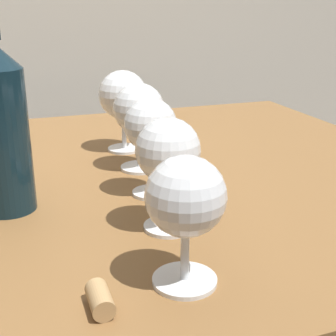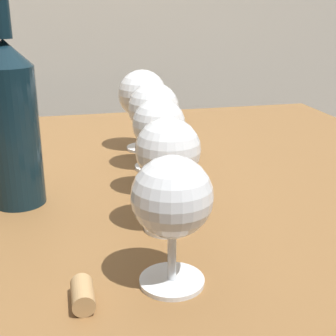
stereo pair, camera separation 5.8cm
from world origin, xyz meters
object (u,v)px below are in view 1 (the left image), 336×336
object	(u,v)px
wine_glass_empty	(150,128)
wine_glass_merlot	(123,96)
wine_glass_chardonnay	(186,199)
cork	(100,299)
wine_bottle	(0,124)
wine_glass_cabernet	(168,152)
wine_glass_rose	(139,110)

from	to	relation	value
wine_glass_empty	wine_glass_merlot	distance (m)	0.23
wine_glass_empty	wine_glass_chardonnay	bearing A→B (deg)	-99.00
wine_glass_merlot	cork	size ratio (longest dim) A/B	3.66
wine_glass_empty	cork	xyz separation A→B (m)	(-0.13, -0.25, -0.09)
wine_glass_merlot	wine_bottle	distance (m)	0.31
wine_bottle	wine_glass_cabernet	bearing A→B (deg)	-34.22
wine_glass_cabernet	cork	bearing A→B (deg)	-129.79
wine_bottle	wine_glass_rose	bearing A→B (deg)	25.07
wine_glass_merlot	wine_glass_cabernet	bearing A→B (deg)	-95.01
wine_glass_cabernet	wine_glass_merlot	world-z (taller)	wine_glass_merlot
wine_glass_merlot	wine_glass_rose	bearing A→B (deg)	-90.78
wine_glass_cabernet	wine_glass_chardonnay	bearing A→B (deg)	-101.26
wine_glass_empty	wine_glass_rose	size ratio (longest dim) A/B	0.98
wine_glass_empty	cork	size ratio (longest dim) A/B	3.46
wine_glass_cabernet	wine_glass_rose	size ratio (longest dim) A/B	0.98
wine_bottle	cork	bearing A→B (deg)	-74.78
wine_glass_empty	wine_glass_rose	world-z (taller)	wine_glass_rose
wine_glass_merlot	wine_glass_empty	bearing A→B (deg)	-94.23
wine_glass_rose	wine_bottle	size ratio (longest dim) A/B	0.47
wine_glass_merlot	cork	world-z (taller)	wine_glass_merlot
wine_bottle	cork	size ratio (longest dim) A/B	7.52
wine_glass_rose	wine_bottle	xyz separation A→B (m)	(-0.22, -0.10, 0.02)
cork	wine_glass_cabernet	bearing A→B (deg)	50.21
wine_glass_empty	wine_glass_rose	bearing A→B (deg)	82.38
wine_glass_chardonnay	wine_glass_cabernet	world-z (taller)	wine_glass_cabernet
wine_glass_rose	wine_glass_cabernet	bearing A→B (deg)	-97.09
wine_glass_cabernet	cork	distance (m)	0.20
wine_glass_cabernet	wine_glass_empty	size ratio (longest dim) A/B	0.99
wine_glass_empty	cork	world-z (taller)	wine_glass_empty
wine_glass_chardonnay	wine_glass_rose	world-z (taller)	wine_glass_rose
wine_glass_rose	cork	bearing A→B (deg)	-111.39
wine_glass_cabernet	cork	xyz separation A→B (m)	(-0.12, -0.14, -0.09)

